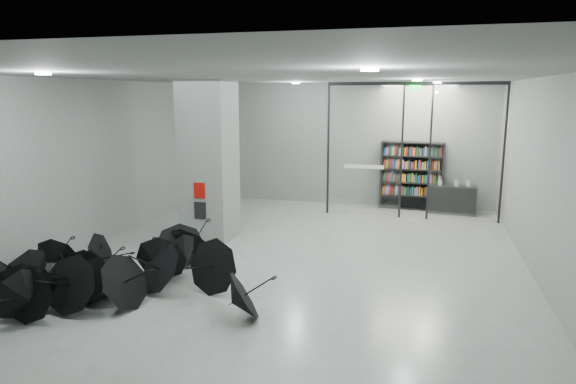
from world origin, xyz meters
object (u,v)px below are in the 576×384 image
(shop_counter, at_px, (452,199))
(umbrella_cluster, at_px, (112,279))
(column, at_px, (209,161))
(bench, at_px, (7,284))
(bookshelf, at_px, (412,176))

(shop_counter, bearing_deg, umbrella_cluster, -121.05)
(shop_counter, height_order, umbrella_cluster, umbrella_cluster)
(column, height_order, umbrella_cluster, column)
(bench, xyz_separation_m, umbrella_cluster, (1.78, 0.60, 0.05))
(bench, relative_size, shop_counter, 1.08)
(column, bearing_deg, umbrella_cluster, -93.11)
(column, distance_m, bench, 5.33)
(bookshelf, bearing_deg, bench, -122.63)
(column, xyz_separation_m, bookshelf, (4.89, 4.75, -0.92))
(column, distance_m, bookshelf, 6.88)
(shop_counter, xyz_separation_m, umbrella_cluster, (-6.36, -8.49, -0.13))
(column, xyz_separation_m, bench, (-2.00, -4.63, -1.75))
(bench, bearing_deg, umbrella_cluster, -5.53)
(bench, height_order, umbrella_cluster, umbrella_cluster)
(column, height_order, bookshelf, column)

